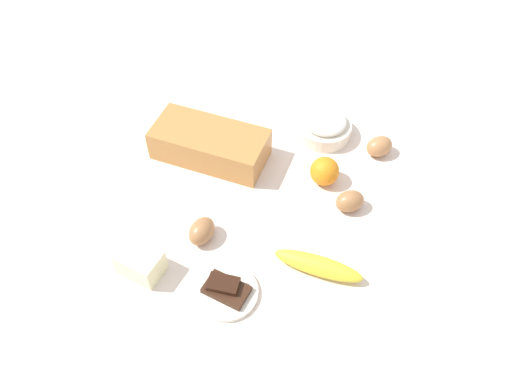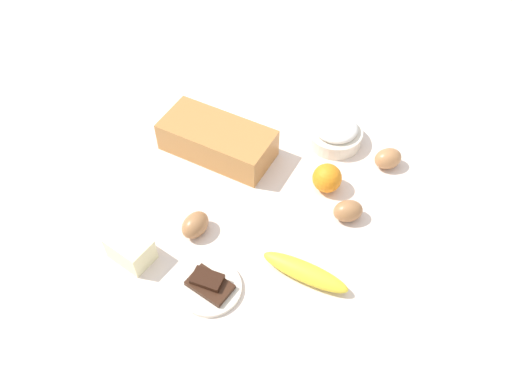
{
  "view_description": "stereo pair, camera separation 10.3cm",
  "coord_description": "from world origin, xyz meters",
  "px_view_note": "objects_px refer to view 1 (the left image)",
  "views": [
    {
      "loc": [
        -0.29,
        0.72,
        0.95
      ],
      "look_at": [
        0.0,
        0.0,
        0.04
      ],
      "focal_mm": 36.35,
      "sensor_mm": 36.0,
      "label": 1
    },
    {
      "loc": [
        -0.38,
        0.68,
        0.95
      ],
      "look_at": [
        0.0,
        0.0,
        0.04
      ],
      "focal_mm": 36.35,
      "sensor_mm": 36.0,
      "label": 2
    }
  ],
  "objects_px": {
    "orange_fruit": "(325,171)",
    "banana": "(318,266)",
    "flour_bowl": "(325,126)",
    "loaf_pan": "(210,144)",
    "egg_beside_bowl": "(379,146)",
    "butter_block": "(140,263)",
    "chocolate_plate": "(226,291)",
    "egg_loose": "(350,201)",
    "egg_near_butter": "(202,231)"
  },
  "relations": [
    {
      "from": "loaf_pan",
      "to": "orange_fruit",
      "type": "xyz_separation_m",
      "value": [
        -0.29,
        -0.02,
        -0.01
      ]
    },
    {
      "from": "egg_near_butter",
      "to": "orange_fruit",
      "type": "bearing_deg",
      "value": -127.4
    },
    {
      "from": "flour_bowl",
      "to": "egg_loose",
      "type": "distance_m",
      "value": 0.25
    },
    {
      "from": "butter_block",
      "to": "chocolate_plate",
      "type": "bearing_deg",
      "value": -174.77
    },
    {
      "from": "loaf_pan",
      "to": "egg_beside_bowl",
      "type": "height_order",
      "value": "loaf_pan"
    },
    {
      "from": "chocolate_plate",
      "to": "flour_bowl",
      "type": "bearing_deg",
      "value": -95.21
    },
    {
      "from": "banana",
      "to": "butter_block",
      "type": "relative_size",
      "value": 2.11
    },
    {
      "from": "flour_bowl",
      "to": "loaf_pan",
      "type": "bearing_deg",
      "value": 36.34
    },
    {
      "from": "flour_bowl",
      "to": "orange_fruit",
      "type": "distance_m",
      "value": 0.16
    },
    {
      "from": "loaf_pan",
      "to": "flour_bowl",
      "type": "height_order",
      "value": "loaf_pan"
    },
    {
      "from": "flour_bowl",
      "to": "chocolate_plate",
      "type": "height_order",
      "value": "flour_bowl"
    },
    {
      "from": "loaf_pan",
      "to": "chocolate_plate",
      "type": "height_order",
      "value": "loaf_pan"
    },
    {
      "from": "egg_loose",
      "to": "butter_block",
      "type": "bearing_deg",
      "value": 42.08
    },
    {
      "from": "egg_near_butter",
      "to": "flour_bowl",
      "type": "bearing_deg",
      "value": -110.15
    },
    {
      "from": "butter_block",
      "to": "egg_beside_bowl",
      "type": "bearing_deg",
      "value": -126.17
    },
    {
      "from": "flour_bowl",
      "to": "egg_loose",
      "type": "xyz_separation_m",
      "value": [
        -0.13,
        0.21,
        -0.01
      ]
    },
    {
      "from": "banana",
      "to": "flour_bowl",
      "type": "bearing_deg",
      "value": -74.68
    },
    {
      "from": "flour_bowl",
      "to": "egg_beside_bowl",
      "type": "distance_m",
      "value": 0.15
    },
    {
      "from": "egg_beside_bowl",
      "to": "butter_block",
      "type": "bearing_deg",
      "value": 53.83
    },
    {
      "from": "banana",
      "to": "chocolate_plate",
      "type": "distance_m",
      "value": 0.2
    },
    {
      "from": "egg_near_butter",
      "to": "chocolate_plate",
      "type": "height_order",
      "value": "egg_near_butter"
    },
    {
      "from": "banana",
      "to": "loaf_pan",
      "type": "bearing_deg",
      "value": -32.19
    },
    {
      "from": "butter_block",
      "to": "egg_near_butter",
      "type": "bearing_deg",
      "value": -123.63
    },
    {
      "from": "egg_near_butter",
      "to": "egg_beside_bowl",
      "type": "xyz_separation_m",
      "value": [
        -0.3,
        -0.4,
        -0.0
      ]
    },
    {
      "from": "loaf_pan",
      "to": "butter_block",
      "type": "bearing_deg",
      "value": 90.28
    },
    {
      "from": "egg_beside_bowl",
      "to": "egg_loose",
      "type": "xyz_separation_m",
      "value": [
        0.02,
        0.2,
        -0.0
      ]
    },
    {
      "from": "flour_bowl",
      "to": "chocolate_plate",
      "type": "bearing_deg",
      "value": 84.79
    },
    {
      "from": "banana",
      "to": "orange_fruit",
      "type": "distance_m",
      "value": 0.25
    },
    {
      "from": "butter_block",
      "to": "egg_beside_bowl",
      "type": "height_order",
      "value": "butter_block"
    },
    {
      "from": "orange_fruit",
      "to": "banana",
      "type": "bearing_deg",
      "value": 104.35
    },
    {
      "from": "loaf_pan",
      "to": "egg_near_butter",
      "type": "distance_m",
      "value": 0.25
    },
    {
      "from": "loaf_pan",
      "to": "orange_fruit",
      "type": "relative_size",
      "value": 4.05
    },
    {
      "from": "egg_beside_bowl",
      "to": "chocolate_plate",
      "type": "distance_m",
      "value": 0.54
    },
    {
      "from": "butter_block",
      "to": "egg_near_butter",
      "type": "distance_m",
      "value": 0.15
    },
    {
      "from": "banana",
      "to": "egg_near_butter",
      "type": "relative_size",
      "value": 2.68
    },
    {
      "from": "flour_bowl",
      "to": "orange_fruit",
      "type": "height_order",
      "value": "orange_fruit"
    },
    {
      "from": "egg_beside_bowl",
      "to": "chocolate_plate",
      "type": "bearing_deg",
      "value": 68.83
    },
    {
      "from": "orange_fruit",
      "to": "egg_beside_bowl",
      "type": "distance_m",
      "value": 0.17
    },
    {
      "from": "banana",
      "to": "egg_near_butter",
      "type": "height_order",
      "value": "egg_near_butter"
    },
    {
      "from": "loaf_pan",
      "to": "butter_block",
      "type": "xyz_separation_m",
      "value": [
        -0.01,
        0.36,
        -0.01
      ]
    },
    {
      "from": "flour_bowl",
      "to": "egg_near_butter",
      "type": "bearing_deg",
      "value": 69.85
    },
    {
      "from": "orange_fruit",
      "to": "egg_near_butter",
      "type": "bearing_deg",
      "value": 52.6
    },
    {
      "from": "loaf_pan",
      "to": "egg_beside_bowl",
      "type": "relative_size",
      "value": 4.12
    },
    {
      "from": "chocolate_plate",
      "to": "banana",
      "type": "bearing_deg",
      "value": -142.6
    },
    {
      "from": "flour_bowl",
      "to": "egg_beside_bowl",
      "type": "height_order",
      "value": "flour_bowl"
    },
    {
      "from": "banana",
      "to": "egg_near_butter",
      "type": "bearing_deg",
      "value": 3.18
    },
    {
      "from": "loaf_pan",
      "to": "egg_near_butter",
      "type": "xyz_separation_m",
      "value": [
        -0.09,
        0.24,
        -0.02
      ]
    },
    {
      "from": "orange_fruit",
      "to": "egg_beside_bowl",
      "type": "xyz_separation_m",
      "value": [
        -0.1,
        -0.14,
        -0.01
      ]
    },
    {
      "from": "flour_bowl",
      "to": "banana",
      "type": "bearing_deg",
      "value": 105.32
    },
    {
      "from": "butter_block",
      "to": "egg_loose",
      "type": "xyz_separation_m",
      "value": [
        -0.36,
        -0.32,
        -0.01
      ]
    }
  ]
}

